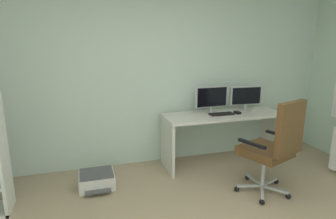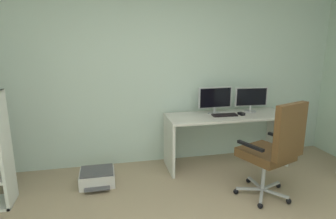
# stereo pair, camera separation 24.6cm
# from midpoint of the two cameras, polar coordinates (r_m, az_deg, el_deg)

# --- Properties ---
(wall_back) EXTENTS (5.54, 0.10, 2.52)m
(wall_back) POSITION_cam_midpoint_polar(r_m,az_deg,el_deg) (4.06, -1.57, 6.74)
(wall_back) COLOR silver
(wall_back) RESTS_ON ground
(desk) EXTENTS (1.70, 0.59, 0.74)m
(desk) POSITION_cam_midpoint_polar(r_m,az_deg,el_deg) (4.13, 13.28, -3.48)
(desk) COLOR silver
(desk) RESTS_ON ground
(monitor_main) EXTENTS (0.48, 0.18, 0.38)m
(monitor_main) POSITION_cam_midpoint_polar(r_m,az_deg,el_deg) (4.05, 11.08, 2.12)
(monitor_main) COLOR #B2B5B7
(monitor_main) RESTS_ON desk
(monitor_secondary) EXTENTS (0.48, 0.18, 0.35)m
(monitor_secondary) POSITION_cam_midpoint_polar(r_m,az_deg,el_deg) (4.30, 17.82, 2.21)
(monitor_secondary) COLOR #B2B5B7
(monitor_secondary) RESTS_ON desk
(keyboard) EXTENTS (0.34, 0.14, 0.02)m
(keyboard) POSITION_cam_midpoint_polar(r_m,az_deg,el_deg) (4.02, 12.97, -1.09)
(keyboard) COLOR black
(keyboard) RESTS_ON desk
(computer_mouse) EXTENTS (0.08, 0.11, 0.03)m
(computer_mouse) POSITION_cam_midpoint_polar(r_m,az_deg,el_deg) (4.11, 16.11, -0.84)
(computer_mouse) COLOR black
(computer_mouse) RESTS_ON desk
(office_chair) EXTENTS (0.64, 0.70, 1.14)m
(office_chair) POSITION_cam_midpoint_polar(r_m,az_deg,el_deg) (3.36, 22.45, -7.07)
(office_chair) COLOR #B7BABC
(office_chair) RESTS_ON ground
(printer) EXTENTS (0.42, 0.44, 0.19)m
(printer) POSITION_cam_midpoint_polar(r_m,az_deg,el_deg) (3.72, -12.07, -13.11)
(printer) COLOR silver
(printer) RESTS_ON ground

